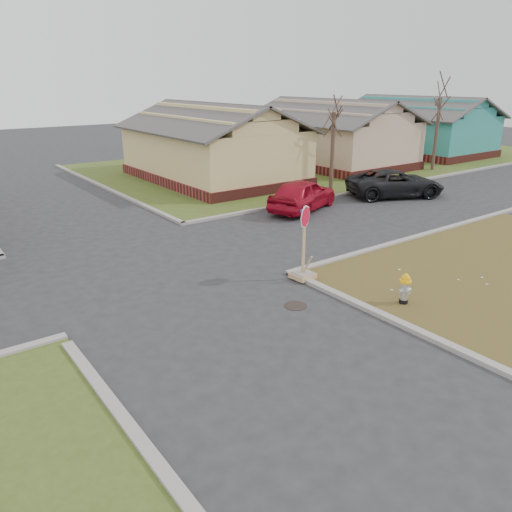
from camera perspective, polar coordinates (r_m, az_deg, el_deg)
ground at (r=13.17m, az=-4.25°, el=-7.38°), size 120.00×120.00×0.00m
verge_far_right at (r=40.15m, az=8.91°, el=10.88°), size 37.00×19.00×0.05m
curbs at (r=17.28m, az=-13.15°, el=-1.12°), size 80.00×40.00×0.12m
manhole at (r=13.98m, az=4.54°, el=-5.68°), size 0.64×0.64×0.01m
side_house_yellow at (r=31.26m, az=-5.04°, el=12.61°), size 7.60×11.60×4.70m
side_house_tan at (r=37.42m, az=8.51°, el=13.62°), size 7.60×11.60×4.70m
side_house_teal at (r=44.98m, az=17.93°, el=13.90°), size 7.60×11.60×4.70m
tree_mid_right at (r=28.79m, az=8.73°, el=11.78°), size 0.22×0.22×4.20m
tree_far_right at (r=36.63m, az=19.91°, el=12.96°), size 0.22×0.22×4.76m
fire_hydrant at (r=14.41m, az=16.65°, el=-3.41°), size 0.33×0.33×0.88m
stop_sign at (r=15.59m, az=5.41°, el=-0.78°), size 0.67×0.65×2.35m
red_sedan at (r=24.00m, az=5.36°, el=7.01°), size 4.82×3.35×1.52m
dark_pickup at (r=27.82m, az=15.65°, el=8.01°), size 5.64×4.30×1.42m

